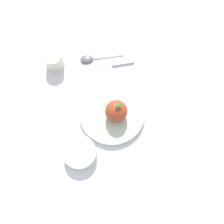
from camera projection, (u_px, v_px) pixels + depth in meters
name	position (u px, v px, depth m)	size (l,w,h in m)	color
ground_plane	(111.00, 102.00, 0.83)	(2.40, 2.40, 0.00)	silver
dinner_plate	(112.00, 113.00, 0.80)	(0.23, 0.23, 0.02)	#B2C6B2
apple	(116.00, 111.00, 0.76)	(0.07, 0.07, 0.09)	#9E3D1E
side_bowl	(80.00, 152.00, 0.75)	(0.11, 0.11, 0.04)	white
cup	(54.00, 60.00, 0.84)	(0.07, 0.07, 0.06)	silver
knife	(112.00, 65.00, 0.87)	(0.20, 0.07, 0.01)	silver
spoon	(91.00, 59.00, 0.88)	(0.16, 0.07, 0.01)	#59595E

